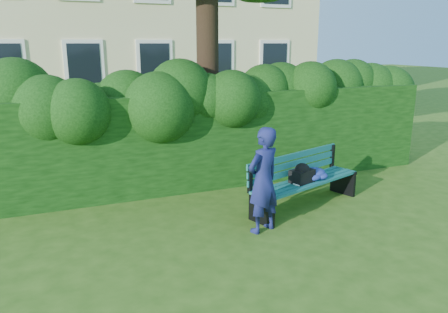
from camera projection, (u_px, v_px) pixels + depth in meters
name	position (u px, v px, depth m)	size (l,w,h in m)	color
ground	(239.00, 227.00, 6.58)	(80.00, 80.00, 0.00)	#2E5315
hedge	(192.00, 140.00, 8.32)	(10.00, 1.00, 1.80)	black
park_bench	(305.00, 178.00, 7.28)	(2.27, 1.23, 0.89)	#105050
man_reading	(263.00, 180.00, 6.25)	(0.57, 0.37, 1.56)	navy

